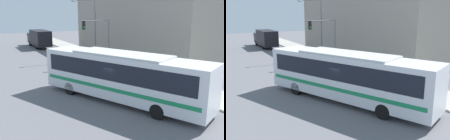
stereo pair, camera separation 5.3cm
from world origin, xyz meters
TOP-DOWN VIEW (x-y plane):
  - ground_plane at (0.00, 0.00)m, footprint 120.00×120.00m
  - sidewalk at (6.19, 20.00)m, footprint 3.37×70.00m
  - building_facade at (10.87, 13.54)m, footprint 6.00×25.09m
  - city_bus at (0.16, -0.40)m, footprint 7.08×12.13m
  - delivery_truck at (1.77, 28.64)m, footprint 2.24×8.42m
  - fire_hydrant at (5.10, 2.23)m, footprint 0.21×0.28m
  - traffic_light_pole at (4.09, 10.60)m, footprint 3.28×0.35m
  - parking_meter at (5.10, 8.17)m, footprint 0.14×0.14m
  - street_lamp at (4.91, 14.26)m, footprint 3.13×0.28m

SIDE VIEW (x-z plane):
  - ground_plane at x=0.00m, z-range 0.00..0.00m
  - sidewalk at x=6.19m, z-range 0.00..0.12m
  - fire_hydrant at x=5.10m, z-range 0.12..0.81m
  - parking_meter at x=5.10m, z-range 0.36..1.73m
  - delivery_truck at x=1.77m, z-range 0.14..3.03m
  - city_bus at x=0.16m, z-range 0.24..3.55m
  - traffic_light_pole at x=4.09m, z-range 1.07..6.07m
  - building_facade at x=10.87m, z-range 0.00..8.57m
  - street_lamp at x=4.91m, z-range 0.86..8.07m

